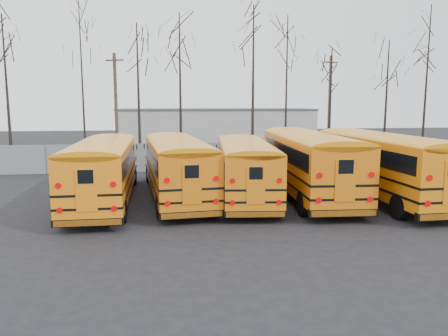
{
  "coord_description": "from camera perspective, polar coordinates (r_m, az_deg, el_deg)",
  "views": [
    {
      "loc": [
        -4.05,
        -18.84,
        4.82
      ],
      "look_at": [
        -1.09,
        2.39,
        1.6
      ],
      "focal_mm": 35.0,
      "sensor_mm": 36.0,
      "label": 1
    }
  ],
  "objects": [
    {
      "name": "ground",
      "position": [
        19.86,
        4.08,
        -5.52
      ],
      "size": [
        120.0,
        120.0,
        0.0
      ],
      "primitive_type": "plane",
      "color": "black",
      "rests_on": "ground"
    },
    {
      "name": "fence",
      "position": [
        31.34,
        -0.45,
        1.54
      ],
      "size": [
        40.0,
        0.04,
        2.0
      ],
      "primitive_type": "cube",
      "color": "gray",
      "rests_on": "ground"
    },
    {
      "name": "distant_building",
      "position": [
        51.28,
        -1.15,
        5.38
      ],
      "size": [
        22.0,
        8.0,
        4.0
      ],
      "primitive_type": "cube",
      "color": "#B2B2AD",
      "rests_on": "ground"
    },
    {
      "name": "bus_a",
      "position": [
        21.42,
        -15.54,
        0.22
      ],
      "size": [
        2.7,
        11.24,
        3.13
      ],
      "rotation": [
        0.0,
        0.0,
        0.01
      ],
      "color": "black",
      "rests_on": "ground"
    },
    {
      "name": "bus_b",
      "position": [
        21.83,
        -6.19,
        0.65
      ],
      "size": [
        3.53,
        11.4,
        3.14
      ],
      "rotation": [
        0.0,
        0.0,
        0.09
      ],
      "color": "black",
      "rests_on": "ground"
    },
    {
      "name": "bus_c",
      "position": [
        21.81,
        2.79,
        0.49
      ],
      "size": [
        3.53,
        10.96,
        3.02
      ],
      "rotation": [
        0.0,
        0.0,
        -0.1
      ],
      "color": "black",
      "rests_on": "ground"
    },
    {
      "name": "bus_d",
      "position": [
        22.7,
        10.87,
        1.22
      ],
      "size": [
        3.43,
        12.26,
        3.4
      ],
      "rotation": [
        0.0,
        0.0,
        -0.05
      ],
      "color": "black",
      "rests_on": "ground"
    },
    {
      "name": "bus_e",
      "position": [
        23.16,
        19.87,
        0.99
      ],
      "size": [
        3.07,
        12.15,
        3.38
      ],
      "rotation": [
        0.0,
        0.0,
        0.02
      ],
      "color": "black",
      "rests_on": "ground"
    },
    {
      "name": "utility_pole_left",
      "position": [
        38.26,
        -13.92,
        7.92
      ],
      "size": [
        1.53,
        0.66,
        8.9
      ],
      "rotation": [
        0.0,
        0.0,
        -0.35
      ],
      "color": "#483628",
      "rests_on": "ground"
    },
    {
      "name": "utility_pole_right",
      "position": [
        42.16,
        13.61,
        8.09
      ],
      "size": [
        1.54,
        0.71,
        9.08
      ],
      "rotation": [
        0.0,
        0.0,
        0.38
      ],
      "color": "#4E392C",
      "rests_on": "ground"
    },
    {
      "name": "tree_1",
      "position": [
        35.27,
        -26.47,
        8.75
      ],
      "size": [
        0.26,
        0.26,
        10.98
      ],
      "primitive_type": "cone",
      "color": "black",
      "rests_on": "ground"
    },
    {
      "name": "tree_2",
      "position": [
        37.19,
        -18.02,
        10.5
      ],
      "size": [
        0.26,
        0.26,
        12.72
      ],
      "primitive_type": "cone",
      "color": "black",
      "rests_on": "ground"
    },
    {
      "name": "tree_3",
      "position": [
        36.02,
        -11.1,
        9.46
      ],
      "size": [
        0.26,
        0.26,
        10.99
      ],
      "primitive_type": "cone",
      "color": "black",
      "rests_on": "ground"
    },
    {
      "name": "tree_4",
      "position": [
        36.75,
        -5.74,
        10.36
      ],
      "size": [
        0.26,
        0.26,
        12.02
      ],
      "primitive_type": "cone",
      "color": "black",
      "rests_on": "ground"
    },
    {
      "name": "tree_5",
      "position": [
        34.3,
        3.81,
        10.59
      ],
      "size": [
        0.26,
        0.26,
        12.12
      ],
      "primitive_type": "cone",
      "color": "black",
      "rests_on": "ground"
    },
    {
      "name": "tree_6",
      "position": [
        35.11,
        8.14,
        9.95
      ],
      "size": [
        0.26,
        0.26,
        11.48
      ],
      "primitive_type": "cone",
      "color": "black",
      "rests_on": "ground"
    },
    {
      "name": "tree_7",
      "position": [
        36.96,
        13.69,
        7.86
      ],
      "size": [
        0.26,
        0.26,
        9.07
      ],
      "primitive_type": "cone",
      "color": "black",
      "rests_on": "ground"
    },
    {
      "name": "tree_8",
      "position": [
        37.51,
        20.41,
        8.02
      ],
      "size": [
        0.26,
        0.26,
        9.65
      ],
      "primitive_type": "cone",
      "color": "black",
      "rests_on": "ground"
    },
    {
      "name": "tree_9",
      "position": [
        41.23,
        24.9,
        9.98
      ],
      "size": [
        0.26,
        0.26,
        12.83
      ],
      "primitive_type": "cone",
      "color": "black",
      "rests_on": "ground"
    }
  ]
}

